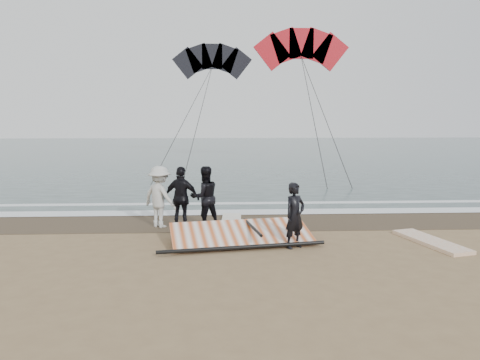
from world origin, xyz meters
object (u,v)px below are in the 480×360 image
at_px(board_cream, 231,222).
at_px(sail_rig, 239,235).
at_px(man_main, 295,215).
at_px(board_white, 431,241).

relative_size(board_cream, sail_rig, 0.53).
bearing_deg(man_main, board_white, -30.74).
xyz_separation_m(board_white, sail_rig, (-5.27, 0.39, 0.15)).
relative_size(man_main, board_white, 0.70).
height_order(board_white, sail_rig, sail_rig).
distance_m(board_cream, sail_rig, 2.20).
relative_size(board_white, board_cream, 1.06).
bearing_deg(man_main, board_cream, 85.05).
bearing_deg(board_white, board_cream, 139.79).
bearing_deg(board_white, sail_rig, 160.99).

